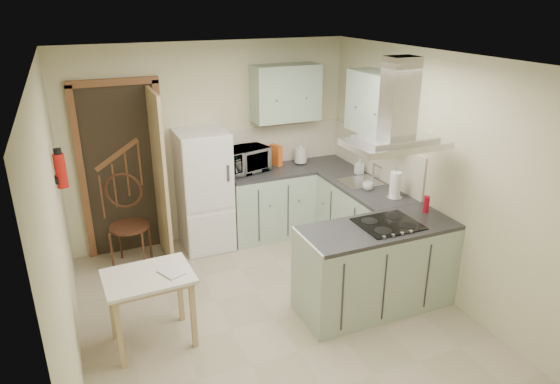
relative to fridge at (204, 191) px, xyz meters
name	(u,v)px	position (x,y,z in m)	size (l,w,h in m)	color
floor	(275,318)	(0.20, -1.80, -0.75)	(4.20, 4.20, 0.00)	tan
ceiling	(274,60)	(0.20, -1.80, 1.75)	(4.20, 4.20, 0.00)	silver
back_wall	(211,144)	(0.20, 0.30, 0.50)	(3.60, 3.60, 0.00)	beige
left_wall	(59,237)	(-1.60, -1.80, 0.50)	(4.20, 4.20, 0.00)	beige
right_wall	(436,176)	(2.00, -1.80, 0.50)	(4.20, 4.20, 0.00)	beige
doorway	(123,170)	(-0.90, 0.27, 0.30)	(1.10, 0.12, 2.10)	brown
fridge	(204,191)	(0.00, 0.00, 0.00)	(0.60, 0.60, 1.50)	white
counter_back	(269,203)	(0.86, 0.00, -0.30)	(1.08, 0.60, 0.90)	#9EB2A0
counter_right	(351,211)	(1.70, -0.68, -0.30)	(0.60, 1.95, 0.90)	#9EB2A0
splashback	(281,143)	(1.16, 0.29, 0.40)	(1.68, 0.02, 0.50)	beige
wall_cabinet_back	(286,93)	(1.15, 0.12, 1.10)	(0.85, 0.35, 0.70)	#9EB2A0
wall_cabinet_right	(379,104)	(1.82, -0.95, 1.10)	(0.35, 0.90, 0.70)	#9EB2A0
peninsula	(376,267)	(1.22, -1.98, -0.30)	(1.55, 0.65, 0.90)	#9EB2A0
hob	(388,224)	(1.32, -1.98, 0.16)	(0.58, 0.50, 0.01)	black
extractor_hood	(395,144)	(1.32, -1.98, 0.97)	(0.90, 0.55, 0.10)	silver
sink	(360,182)	(1.70, -0.85, 0.16)	(0.45, 0.40, 0.01)	silver
fire_extinguisher	(61,171)	(-1.54, -0.90, 0.75)	(0.10, 0.10, 0.32)	#B2140F
drop_leaf_table	(152,309)	(-0.96, -1.69, -0.40)	(0.76, 0.57, 0.71)	tan
bentwood_chair	(129,227)	(-0.95, -0.16, -0.25)	(0.45, 0.45, 1.01)	#432516
microwave	(245,160)	(0.57, 0.08, 0.31)	(0.56, 0.38, 0.31)	black
kettle	(301,155)	(1.35, 0.09, 0.27)	(0.16, 0.16, 0.24)	silver
cereal_box	(276,155)	(1.03, 0.17, 0.28)	(0.07, 0.18, 0.27)	orange
soap_bottle	(359,166)	(1.86, -0.56, 0.25)	(0.09, 0.09, 0.20)	#BAB7C5
paper_towel	(395,185)	(1.79, -1.42, 0.30)	(0.12, 0.12, 0.31)	white
cup	(368,186)	(1.64, -1.10, 0.20)	(0.12, 0.12, 0.10)	beige
red_bottle	(426,204)	(1.85, -1.88, 0.24)	(0.06, 0.06, 0.18)	red
book	(164,272)	(-0.84, -1.78, 0.01)	(0.16, 0.22, 0.10)	#933144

